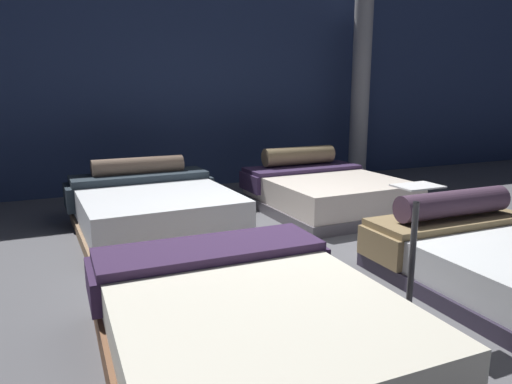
% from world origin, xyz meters
% --- Properties ---
extents(ground_plane, '(18.00, 18.00, 0.02)m').
position_xyz_m(ground_plane, '(0.00, 0.00, -0.01)').
color(ground_plane, '#5B5B60').
extents(showroom_back_wall, '(18.00, 0.06, 3.50)m').
position_xyz_m(showroom_back_wall, '(0.00, 3.67, 1.75)').
color(showroom_back_wall, navy).
rests_on(showroom_back_wall, ground_plane).
extents(bed_0, '(1.60, 1.97, 0.51)m').
position_xyz_m(bed_0, '(-1.12, -1.39, 0.23)').
color(bed_0, brown).
rests_on(bed_0, ground_plane).
extents(bed_2, '(1.75, 1.99, 0.74)m').
position_xyz_m(bed_2, '(-1.07, 1.44, 0.26)').
color(bed_2, '#967453').
rests_on(bed_2, ground_plane).
extents(bed_3, '(1.71, 1.96, 0.76)m').
position_xyz_m(bed_3, '(1.16, 1.47, 0.25)').
color(bed_3, '#58545B').
rests_on(bed_3, ground_plane).
extents(price_sign, '(0.28, 0.24, 0.97)m').
position_xyz_m(price_sign, '(0.00, -1.44, 0.37)').
color(price_sign, '#3F3F44').
rests_on(price_sign, ground_plane).
extents(support_pillar, '(0.31, 0.31, 3.50)m').
position_xyz_m(support_pillar, '(2.83, 3.12, 1.75)').
color(support_pillar, '#99999E').
rests_on(support_pillar, ground_plane).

